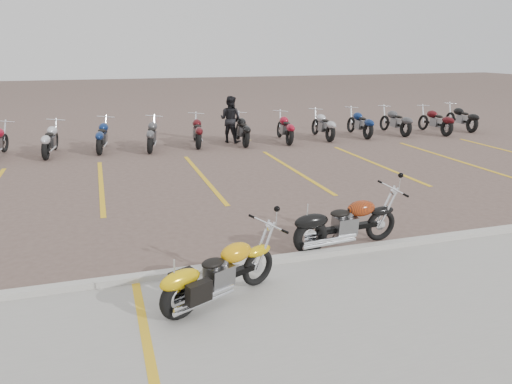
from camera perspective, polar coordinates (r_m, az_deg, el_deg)
ground at (r=10.14m, az=-1.47°, el=-3.70°), size 100.00×100.00×0.00m
concrete_apron at (r=6.37m, az=10.41°, el=-16.88°), size 60.00×5.00×0.01m
curb at (r=8.36m, az=2.39°, el=-7.78°), size 60.00×0.18×0.12m
parking_stripes at (r=13.86m, az=-6.09°, el=1.72°), size 38.00×5.50×0.01m
apron_stripe at (r=5.81m, az=-11.56°, el=-20.55°), size 0.12×5.00×0.00m
yellow_cruiser at (r=7.04m, az=-4.44°, el=-9.52°), size 1.85×0.96×0.82m
flame_cruiser at (r=8.97m, az=9.94°, el=-3.75°), size 2.09×0.38×0.86m
person_b at (r=18.81m, az=-2.94°, el=8.30°), size 1.06×1.05×1.72m
bg_bike_row at (r=18.54m, az=-1.72°, el=7.22°), size 20.62×2.05×1.10m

